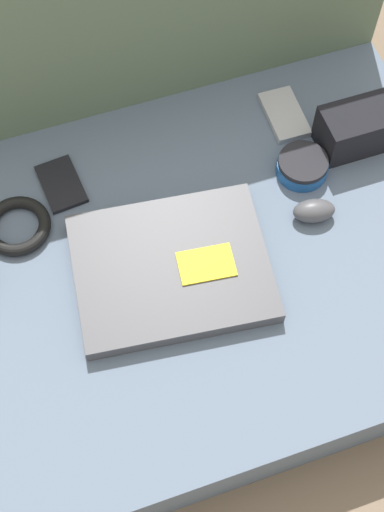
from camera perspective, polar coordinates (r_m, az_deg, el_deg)
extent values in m
plane|color=#7A6651|center=(1.30, 0.00, -3.15)|extent=(8.00, 8.00, 0.00)
cube|color=slate|center=(1.24, 0.00, -1.86)|extent=(0.98, 0.69, 0.14)
cube|color=#60755B|center=(1.35, -6.43, 17.98)|extent=(0.98, 0.20, 0.49)
cube|color=#47474C|center=(1.16, -1.65, -0.96)|extent=(0.34, 0.28, 0.03)
cube|color=yellow|center=(1.14, 1.15, -0.65)|extent=(0.10, 0.07, 0.00)
ellipsoid|color=#4C4C51|center=(1.22, 9.73, 3.58)|extent=(0.08, 0.06, 0.04)
cylinder|color=#1E569E|center=(1.27, 8.79, 7.01)|extent=(0.09, 0.09, 0.02)
cylinder|color=#232328|center=(1.26, 8.89, 7.44)|extent=(0.09, 0.09, 0.01)
cube|color=#B7B7BC|center=(1.35, 7.40, 11.16)|extent=(0.07, 0.12, 0.01)
cube|color=black|center=(1.27, -10.43, 5.68)|extent=(0.07, 0.11, 0.01)
cube|color=black|center=(1.31, 13.17, 9.95)|extent=(0.14, 0.08, 0.08)
torus|color=black|center=(1.23, -13.82, 2.35)|extent=(0.11, 0.11, 0.02)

